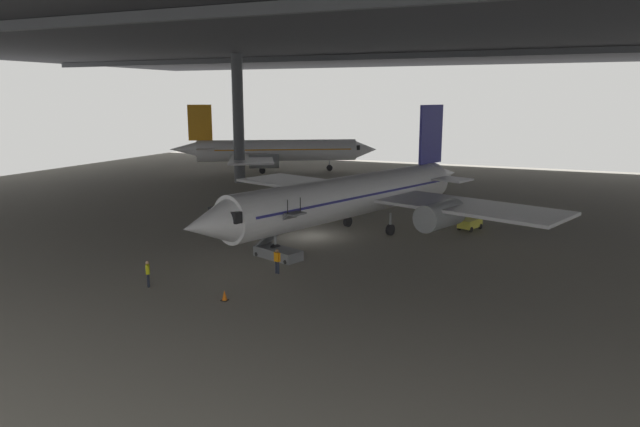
{
  "coord_description": "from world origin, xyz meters",
  "views": [
    {
      "loc": [
        18.31,
        -40.99,
        11.15
      ],
      "look_at": [
        1.49,
        -1.95,
        2.4
      ],
      "focal_mm": 32.16,
      "sensor_mm": 36.0,
      "label": 1
    }
  ],
  "objects_px": {
    "airplane_distant": "(273,151)",
    "baggage_tug": "(470,223)",
    "airplane_main": "(355,196)",
    "boarding_stairs": "(279,248)",
    "crew_worker_by_stairs": "(277,260)",
    "crew_worker_near_nose": "(148,272)",
    "traffic_cone_orange": "(225,296)"
  },
  "relations": [
    {
      "from": "airplane_distant",
      "to": "baggage_tug",
      "type": "xyz_separation_m",
      "value": [
        33.09,
        -26.95,
        -2.63
      ]
    },
    {
      "from": "airplane_main",
      "to": "boarding_stairs",
      "type": "bearing_deg",
      "value": -106.07
    },
    {
      "from": "crew_worker_by_stairs",
      "to": "baggage_tug",
      "type": "xyz_separation_m",
      "value": [
        9.32,
        17.47,
        -0.39
      ]
    },
    {
      "from": "airplane_main",
      "to": "boarding_stairs",
      "type": "relative_size",
      "value": 7.13
    },
    {
      "from": "crew_worker_near_nose",
      "to": "airplane_distant",
      "type": "height_order",
      "value": "airplane_distant"
    },
    {
      "from": "airplane_main",
      "to": "crew_worker_near_nose",
      "type": "height_order",
      "value": "airplane_main"
    },
    {
      "from": "airplane_main",
      "to": "airplane_distant",
      "type": "height_order",
      "value": "airplane_main"
    },
    {
      "from": "crew_worker_near_nose",
      "to": "crew_worker_by_stairs",
      "type": "xyz_separation_m",
      "value": [
        5.85,
        5.33,
        -0.0
      ]
    },
    {
      "from": "airplane_main",
      "to": "airplane_distant",
      "type": "bearing_deg",
      "value": 127.24
    },
    {
      "from": "airplane_main",
      "to": "crew_worker_near_nose",
      "type": "relative_size",
      "value": 19.56
    },
    {
      "from": "crew_worker_near_nose",
      "to": "airplane_main",
      "type": "bearing_deg",
      "value": 68.44
    },
    {
      "from": "crew_worker_by_stairs",
      "to": "traffic_cone_orange",
      "type": "bearing_deg",
      "value": -94.27
    },
    {
      "from": "airplane_main",
      "to": "crew_worker_near_nose",
      "type": "bearing_deg",
      "value": -111.56
    },
    {
      "from": "airplane_main",
      "to": "boarding_stairs",
      "type": "distance_m",
      "value": 9.4
    },
    {
      "from": "crew_worker_by_stairs",
      "to": "airplane_distant",
      "type": "relative_size",
      "value": 0.06
    },
    {
      "from": "crew_worker_by_stairs",
      "to": "airplane_main",
      "type": "bearing_deg",
      "value": 85.41
    },
    {
      "from": "crew_worker_near_nose",
      "to": "traffic_cone_orange",
      "type": "relative_size",
      "value": 2.68
    },
    {
      "from": "baggage_tug",
      "to": "boarding_stairs",
      "type": "bearing_deg",
      "value": -127.29
    },
    {
      "from": "boarding_stairs",
      "to": "crew_worker_near_nose",
      "type": "bearing_deg",
      "value": -116.77
    },
    {
      "from": "baggage_tug",
      "to": "crew_worker_by_stairs",
      "type": "bearing_deg",
      "value": -118.08
    },
    {
      "from": "boarding_stairs",
      "to": "traffic_cone_orange",
      "type": "height_order",
      "value": "boarding_stairs"
    },
    {
      "from": "crew_worker_by_stairs",
      "to": "airplane_distant",
      "type": "xyz_separation_m",
      "value": [
        -23.77,
        44.42,
        2.24
      ]
    },
    {
      "from": "airplane_main",
      "to": "boarding_stairs",
      "type": "xyz_separation_m",
      "value": [
        -2.51,
        -8.7,
        -2.53
      ]
    },
    {
      "from": "boarding_stairs",
      "to": "crew_worker_by_stairs",
      "type": "relative_size",
      "value": 2.75
    },
    {
      "from": "boarding_stairs",
      "to": "airplane_distant",
      "type": "bearing_deg",
      "value": 118.32
    },
    {
      "from": "crew_worker_near_nose",
      "to": "airplane_distant",
      "type": "bearing_deg",
      "value": 109.81
    },
    {
      "from": "boarding_stairs",
      "to": "airplane_distant",
      "type": "relative_size",
      "value": 0.16
    },
    {
      "from": "boarding_stairs",
      "to": "crew_worker_near_nose",
      "type": "height_order",
      "value": "boarding_stairs"
    },
    {
      "from": "airplane_distant",
      "to": "crew_worker_by_stairs",
      "type": "bearing_deg",
      "value": -61.85
    },
    {
      "from": "crew_worker_near_nose",
      "to": "baggage_tug",
      "type": "relative_size",
      "value": 0.65
    },
    {
      "from": "crew_worker_by_stairs",
      "to": "baggage_tug",
      "type": "distance_m",
      "value": 19.8
    },
    {
      "from": "boarding_stairs",
      "to": "crew_worker_by_stairs",
      "type": "distance_m",
      "value": 3.55
    }
  ]
}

